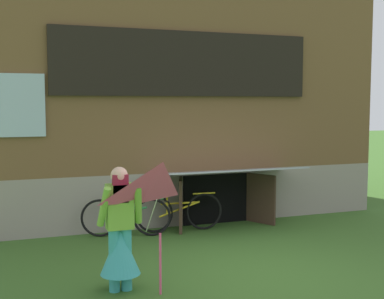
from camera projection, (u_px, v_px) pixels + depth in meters
name	position (u px, v px, depth m)	size (l,w,h in m)	color
ground_plane	(254.00, 272.00, 7.38)	(60.00, 60.00, 0.00)	#386023
log_house	(153.00, 90.00, 12.14)	(8.75, 5.83, 5.45)	gray
person	(120.00, 239.00, 6.59)	(0.61, 0.52, 1.62)	teal
kite	(163.00, 195.00, 6.21)	(1.01, 0.94, 1.64)	#E54C7F
bicycle_yellow	(179.00, 212.00, 9.71)	(1.67, 0.20, 0.76)	black
bicycle_green	(126.00, 217.00, 9.33)	(1.59, 0.50, 0.75)	black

